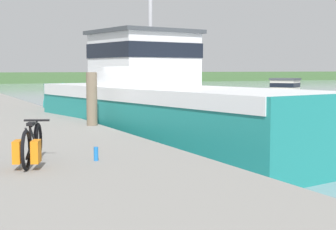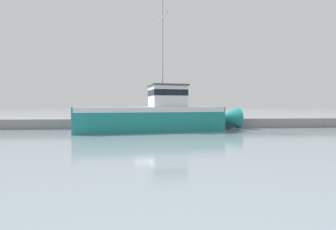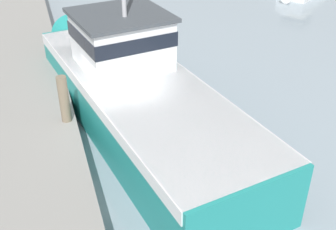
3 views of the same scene
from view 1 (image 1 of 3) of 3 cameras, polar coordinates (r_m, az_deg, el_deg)
ground_plane at (r=15.30m, az=-2.29°, el=-4.02°), size 320.00×320.00×0.00m
dock_pier at (r=14.16m, az=-17.66°, el=-3.27°), size 5.36×80.00×0.84m
far_shoreline at (r=97.91m, az=-3.88°, el=4.22°), size 180.00×5.00×1.87m
fishing_boat_main at (r=15.86m, az=-1.13°, el=1.14°), size 5.26×13.57×10.59m
boat_green_anchored at (r=33.85m, az=12.97°, el=2.05°), size 4.69×3.81×1.86m
bicycle_touring at (r=8.70m, az=-14.99°, el=-3.37°), size 0.79×1.59×0.71m
mooring_post at (r=14.61m, az=-8.44°, el=1.78°), size 0.30×0.30×1.50m
water_bottle_by_bike at (r=9.02m, az=-7.98°, el=-4.28°), size 0.08×0.08×0.24m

